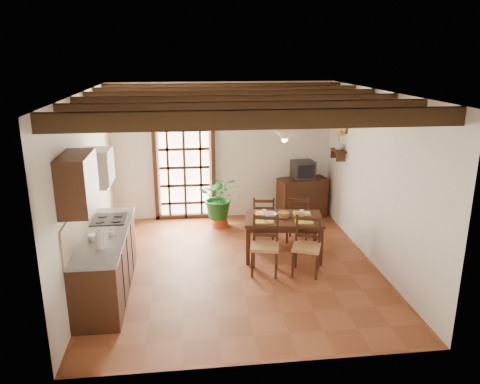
{
  "coord_description": "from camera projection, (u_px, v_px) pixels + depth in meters",
  "views": [
    {
      "loc": [
        -0.77,
        -6.91,
        3.37
      ],
      "look_at": [
        0.1,
        0.4,
        1.15
      ],
      "focal_mm": 35.0,
      "sensor_mm": 36.0,
      "label": 1
    }
  ],
  "objects": [
    {
      "name": "pendant_lamp",
      "position": [
        285.0,
        135.0,
        7.53
      ],
      "size": [
        0.36,
        0.36,
        0.84
      ],
      "color": "black",
      "rests_on": "room_shell"
    },
    {
      "name": "crt_tv",
      "position": [
        303.0,
        170.0,
        9.62
      ],
      "size": [
        0.47,
        0.44,
        0.37
      ],
      "rotation": [
        0.0,
        0.0,
        0.11
      ],
      "color": "black",
      "rests_on": "sideboard"
    },
    {
      "name": "table_setting",
      "position": [
        284.0,
        218.0,
        7.84
      ],
      "size": [
        0.94,
        0.63,
        0.09
      ],
      "rotation": [
        0.0,
        0.0,
        -0.15
      ],
      "color": "gold",
      "rests_on": "dining_table"
    },
    {
      "name": "potted_plant",
      "position": [
        220.0,
        199.0,
        9.23
      ],
      "size": [
        2.22,
        1.96,
        2.26
      ],
      "primitive_type": "imported",
      "rotation": [
        0.0,
        0.0,
        -0.12
      ],
      "color": "#144C19",
      "rests_on": "ground_plane"
    },
    {
      "name": "upper_cabinet",
      "position": [
        77.0,
        183.0,
        5.62
      ],
      "size": [
        0.35,
        0.8,
        0.7
      ],
      "primitive_type": "cube",
      "color": "black",
      "rests_on": "room_shell"
    },
    {
      "name": "chair_far_right",
      "position": [
        298.0,
        227.0,
        8.58
      ],
      "size": [
        0.54,
        0.53,
        0.9
      ],
      "rotation": [
        0.0,
        0.0,
        2.74
      ],
      "color": "#B0754B",
      "rests_on": "ground_plane"
    },
    {
      "name": "sideboard",
      "position": [
        302.0,
        198.0,
        9.8
      ],
      "size": [
        1.07,
        0.65,
        0.84
      ],
      "primitive_type": "cube",
      "rotation": [
        0.0,
        0.0,
        0.22
      ],
      "color": "black",
      "rests_on": "ground_plane"
    },
    {
      "name": "table_bowl",
      "position": [
        270.0,
        215.0,
        7.88
      ],
      "size": [
        0.24,
        0.24,
        0.05
      ],
      "primitive_type": "imported",
      "rotation": [
        0.0,
        0.0,
        0.11
      ],
      "color": "white",
      "rests_on": "dining_table"
    },
    {
      "name": "room_shell",
      "position": [
        237.0,
        158.0,
        7.1
      ],
      "size": [
        4.52,
        5.02,
        2.81
      ],
      "color": "silver",
      "rests_on": "ground_plane"
    },
    {
      "name": "french_door",
      "position": [
        184.0,
        164.0,
        9.52
      ],
      "size": [
        1.26,
        0.11,
        2.32
      ],
      "color": "white",
      "rests_on": "ground_plane"
    },
    {
      "name": "kitchen_counter",
      "position": [
        106.0,
        262.0,
        6.7
      ],
      "size": [
        0.64,
        2.25,
        1.38
      ],
      "color": "black",
      "rests_on": "ground_plane"
    },
    {
      "name": "chair_far_left",
      "position": [
        263.0,
        227.0,
        8.6
      ],
      "size": [
        0.46,
        0.44,
        0.87
      ],
      "rotation": [
        0.0,
        0.0,
        2.98
      ],
      "color": "#B0754B",
      "rests_on": "ground_plane"
    },
    {
      "name": "plant_pot",
      "position": [
        220.0,
        221.0,
        9.36
      ],
      "size": [
        0.35,
        0.35,
        0.21
      ],
      "primitive_type": "cone",
      "color": "#9B3516",
      "rests_on": "ground_plane"
    },
    {
      "name": "fuse_box",
      "position": [
        295.0,
        133.0,
        9.65
      ],
      "size": [
        0.25,
        0.03,
        0.32
      ],
      "primitive_type": "cube",
      "color": "white",
      "rests_on": "room_shell"
    },
    {
      "name": "shelf_vase",
      "position": [
        339.0,
        145.0,
        8.91
      ],
      "size": [
        0.15,
        0.15,
        0.15
      ],
      "primitive_type": "imported",
      "color": "#B2BFB2",
      "rests_on": "wall_shelf"
    },
    {
      "name": "framed_picture",
      "position": [
        344.0,
        124.0,
        8.81
      ],
      "size": [
        0.03,
        0.32,
        0.32
      ],
      "color": "brown",
      "rests_on": "room_shell"
    },
    {
      "name": "counter_items",
      "position": [
        104.0,
        228.0,
        6.64
      ],
      "size": [
        0.5,
        1.43,
        0.25
      ],
      "color": "black",
      "rests_on": "kitchen_counter"
    },
    {
      "name": "shelf_flowers",
      "position": [
        339.0,
        135.0,
        8.85
      ],
      "size": [
        0.14,
        0.14,
        0.36
      ],
      "color": "gold",
      "rests_on": "shelf_vase"
    },
    {
      "name": "chair_near_right",
      "position": [
        306.0,
        257.0,
        7.32
      ],
      "size": [
        0.54,
        0.53,
        0.92
      ],
      "rotation": [
        0.0,
        0.0,
        -0.36
      ],
      "color": "#B0754B",
      "rests_on": "ground_plane"
    },
    {
      "name": "range_hood",
      "position": [
        98.0,
        168.0,
        6.85
      ],
      "size": [
        0.38,
        0.6,
        0.54
      ],
      "color": "white",
      "rests_on": "room_shell"
    },
    {
      "name": "chair_near_left",
      "position": [
        265.0,
        256.0,
        7.34
      ],
      "size": [
        0.51,
        0.49,
        0.92
      ],
      "rotation": [
        0.0,
        0.0,
        -0.23
      ],
      "color": "#B0754B",
      "rests_on": "ground_plane"
    },
    {
      "name": "ceiling_beams",
      "position": [
        236.0,
        100.0,
        6.85
      ],
      "size": [
        4.5,
        4.34,
        0.2
      ],
      "color": "black",
      "rests_on": "room_shell"
    },
    {
      "name": "dining_table",
      "position": [
        283.0,
        222.0,
        7.86
      ],
      "size": [
        1.4,
        1.01,
        0.7
      ],
      "rotation": [
        0.0,
        0.0,
        -0.15
      ],
      "color": "#371C11",
      "rests_on": "ground_plane"
    },
    {
      "name": "ground_plane",
      "position": [
        237.0,
        267.0,
        7.63
      ],
      "size": [
        5.0,
        5.0,
        0.0
      ],
      "primitive_type": "plane",
      "color": "brown"
    },
    {
      "name": "wall_shelf",
      "position": [
        338.0,
        152.0,
        8.95
      ],
      "size": [
        0.2,
        0.42,
        0.2
      ],
      "color": "black",
      "rests_on": "room_shell"
    }
  ]
}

